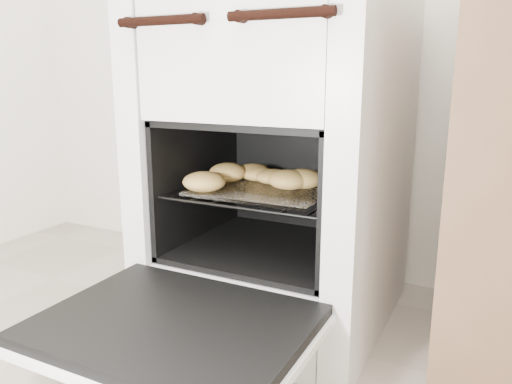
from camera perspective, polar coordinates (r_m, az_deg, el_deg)
stove at (r=1.41m, az=2.76°, el=3.30°), size 0.62×0.69×0.95m
oven_door at (r=1.06m, az=-9.34°, el=-15.07°), size 0.55×0.43×0.04m
oven_rack at (r=1.36m, az=1.56°, el=0.27°), size 0.45×0.43×0.01m
foil_sheet at (r=1.34m, az=1.19°, el=0.34°), size 0.35×0.31×0.01m
baked_rolls at (r=1.36m, az=0.10°, el=1.80°), size 0.37×0.33×0.05m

